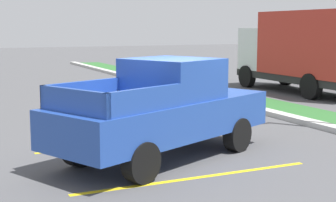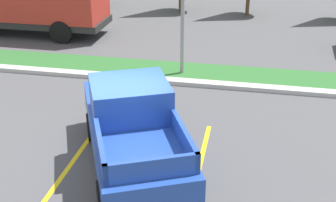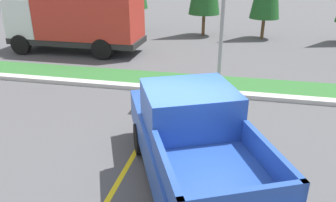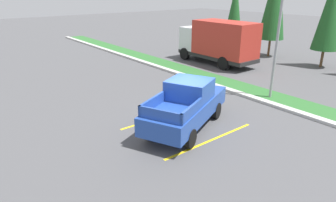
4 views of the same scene
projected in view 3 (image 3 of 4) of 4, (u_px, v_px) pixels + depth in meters
The scene contains 7 objects.
ground_plane at pixel (176, 175), 7.27m from camera, with size 120.00×120.00×0.00m, color #4C4C4F.
parking_line_near at pixel (122, 176), 7.25m from camera, with size 0.12×4.80×0.01m, color yellow.
parking_line_far at pixel (266, 195), 6.65m from camera, with size 0.12×4.80×0.01m, color yellow.
curb_strip at pixel (203, 92), 11.74m from camera, with size 56.00×0.40×0.15m, color #B2B2AD.
grass_median at pixel (206, 83), 12.75m from camera, with size 56.00×1.80×0.06m, color #2D662D.
pickup_truck_main at pixel (192, 142), 6.59m from camera, with size 3.88×5.53×2.10m.
cargo_truck_distant at pixel (78, 16), 16.54m from camera, with size 6.81×2.52×3.40m.
Camera 3 is at (1.11, -5.94, 4.38)m, focal length 35.01 mm.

